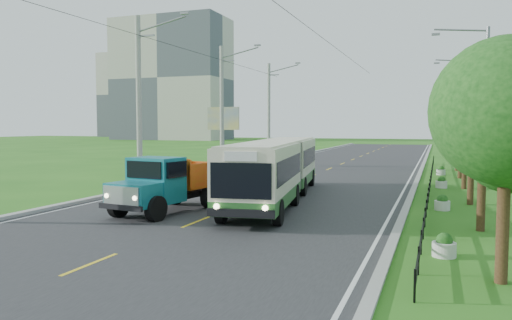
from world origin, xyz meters
The scene contains 29 objects.
ground centered at (0.00, 0.00, 0.00)m, with size 240.00×240.00×0.00m, color #276317.
road centered at (0.00, 20.00, 0.01)m, with size 14.00×120.00×0.02m, color #28282B.
curb_left centered at (-7.20, 20.00, 0.07)m, with size 0.40×120.00×0.15m, color #9E9E99.
curb_right centered at (7.15, 20.00, 0.05)m, with size 0.30×120.00×0.10m, color #9E9E99.
edge_line_left centered at (-6.65, 20.00, 0.02)m, with size 0.12×120.00×0.00m, color silver.
edge_line_right centered at (6.65, 20.00, 0.02)m, with size 0.12×120.00×0.00m, color silver.
centre_dash centered at (0.00, 0.00, 0.02)m, with size 0.12×2.20×0.00m, color yellow.
railing_right centered at (8.00, 14.00, 0.30)m, with size 0.04×40.00×0.60m, color black.
pole_near centered at (-8.26, 9.00, 5.09)m, with size 3.51×0.32×10.00m.
pole_mid centered at (-8.26, 21.00, 5.09)m, with size 3.51×0.32×10.00m.
pole_far centered at (-8.26, 33.00, 5.09)m, with size 3.51×0.32×10.00m.
tree_front centered at (9.86, -3.86, 3.72)m, with size 3.36×3.41×5.60m.
tree_second centered at (9.86, 2.14, 3.52)m, with size 3.18×3.26×5.30m.
tree_third centered at (9.86, 8.14, 3.99)m, with size 3.60×3.62×6.00m.
tree_fourth centered at (9.86, 14.14, 3.59)m, with size 3.24×3.31×5.40m.
tree_fifth centered at (9.86, 20.14, 3.85)m, with size 3.48×3.52×5.80m.
tree_back centered at (9.86, 26.14, 3.65)m, with size 3.30×3.36×5.50m.
streetlight_mid centered at (10.64, 14.00, 4.90)m, with size 3.02×0.20×9.07m.
streetlight_far centered at (10.64, 28.00, 4.90)m, with size 3.02×0.20×9.07m.
planter_front centered at (8.60, -2.00, 0.29)m, with size 0.64×0.64×0.67m.
planter_near centered at (8.60, 6.00, 0.29)m, with size 0.64×0.64×0.67m.
planter_mid centered at (8.60, 14.00, 0.29)m, with size 0.64×0.64×0.67m.
planter_far centered at (8.60, 22.00, 0.29)m, with size 0.64×0.64×0.67m.
billboard_left centered at (-9.50, 24.00, 3.87)m, with size 3.00×0.20×5.20m.
billboard_right centered at (12.30, 20.00, 5.34)m, with size 0.24×6.00×7.30m.
apartment_near centered at (-55.00, 95.00, 15.00)m, with size 28.00×14.00×30.00m, color #B7B2A3.
apartment_far centered at (-80.00, 120.00, 13.00)m, with size 24.00×14.00×26.00m, color #B7B2A3.
bus centered at (1.17, 6.13, 1.68)m, with size 4.37×14.69×2.80m.
dump_truck centered at (-2.11, 1.62, 1.31)m, with size 2.86×5.77×2.32m.
Camera 1 is at (8.38, -16.42, 3.61)m, focal length 35.00 mm.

